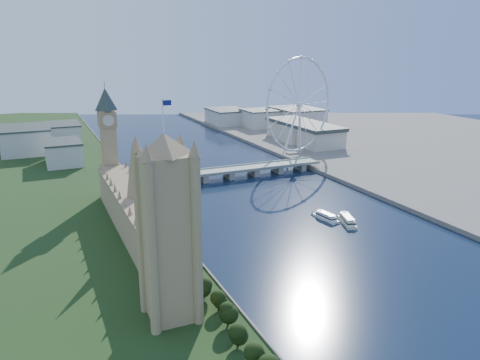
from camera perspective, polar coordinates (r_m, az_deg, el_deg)
ground at (r=280.97m, az=23.97°, el=-14.91°), size 2000.00×2000.00×0.00m
tree_row at (r=253.40m, az=-3.10°, el=-14.47°), size 8.95×168.95×21.95m
victoria_tower at (r=232.19m, az=-8.80°, el=-5.25°), size 28.16×28.16×112.00m
parliament_range at (r=351.39m, az=-12.52°, el=-4.32°), size 24.00×200.00×70.00m
big_ben at (r=442.94m, az=-15.82°, el=6.04°), size 20.02×20.02×110.00m
westminster_bridge at (r=509.98m, az=-1.38°, el=0.98°), size 220.00×22.00×9.50m
london_eye at (r=600.87m, az=7.24°, el=9.03°), size 113.60×39.12×124.30m
county_hall at (r=702.98m, az=7.74°, el=4.42°), size 54.00×144.00×35.00m
city_skyline at (r=760.38m, az=-6.29°, el=6.62°), size 505.00×280.00×32.00m
tour_boat_near at (r=395.34m, az=10.43°, el=-4.76°), size 11.02×29.28×6.30m
tour_boat_far at (r=390.25m, az=12.92°, el=-5.19°), size 18.26×32.81×7.07m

